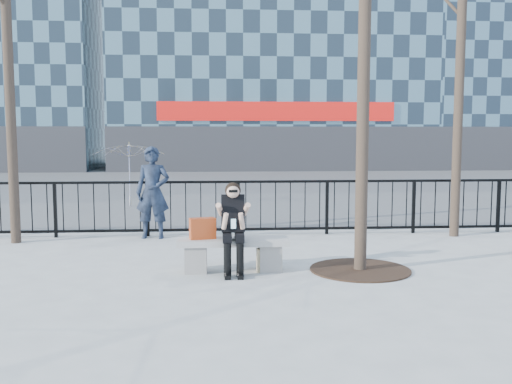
{
  "coord_description": "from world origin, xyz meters",
  "views": [
    {
      "loc": [
        -0.25,
        -8.34,
        2.05
      ],
      "look_at": [
        0.4,
        0.8,
        1.1
      ],
      "focal_mm": 40.0,
      "sensor_mm": 36.0,
      "label": 1
    }
  ],
  "objects": [
    {
      "name": "ground",
      "position": [
        0.0,
        0.0,
        0.0
      ],
      "size": [
        120.0,
        120.0,
        0.0
      ],
      "primitive_type": "plane",
      "color": "gray",
      "rests_on": "ground"
    },
    {
      "name": "railing",
      "position": [
        0.0,
        3.0,
        0.55
      ],
      "size": [
        14.0,
        0.06,
        1.1
      ],
      "color": "black",
      "rests_on": "ground"
    },
    {
      "name": "seated_woman",
      "position": [
        0.0,
        -0.16,
        0.67
      ],
      "size": [
        0.5,
        0.64,
        1.34
      ],
      "color": "black",
      "rests_on": "ground"
    },
    {
      "name": "tree_grate",
      "position": [
        1.9,
        -0.1,
        0.01
      ],
      "size": [
        1.5,
        1.5,
        0.02
      ],
      "primitive_type": "cylinder",
      "color": "black",
      "rests_on": "ground"
    },
    {
      "name": "handbag",
      "position": [
        -0.45,
        0.02,
        0.64
      ],
      "size": [
        0.41,
        0.26,
        0.31
      ],
      "primitive_type": "cube",
      "rotation": [
        0.0,
        0.0,
        0.22
      ],
      "color": "#AA3914",
      "rests_on": "bench_main"
    },
    {
      "name": "bench_main",
      "position": [
        0.0,
        0.0,
        0.3
      ],
      "size": [
        1.65,
        0.46,
        0.49
      ],
      "color": "slate",
      "rests_on": "ground"
    },
    {
      "name": "street_surface",
      "position": [
        0.0,
        15.0,
        0.0
      ],
      "size": [
        60.0,
        23.0,
        0.01
      ],
      "primitive_type": "cube",
      "color": "#474747",
      "rests_on": "ground"
    },
    {
      "name": "shopping_bag",
      "position": [
        0.53,
        -0.09,
        0.18
      ],
      "size": [
        0.37,
        0.15,
        0.35
      ],
      "primitive_type": "cube",
      "rotation": [
        0.0,
        0.0,
        0.03
      ],
      "color": "beige",
      "rests_on": "ground"
    },
    {
      "name": "standing_man",
      "position": [
        -1.47,
        2.8,
        0.9
      ],
      "size": [
        0.69,
        0.48,
        1.8
      ],
      "primitive_type": "imported",
      "rotation": [
        0.0,
        0.0,
        -0.08
      ],
      "color": "black",
      "rests_on": "ground"
    },
    {
      "name": "vendor_umbrella",
      "position": [
        -2.63,
        7.64,
        0.91
      ],
      "size": [
        2.32,
        2.36,
        1.82
      ],
      "primitive_type": "imported",
      "rotation": [
        0.0,
        0.0,
        0.19
      ],
      "color": "gold",
      "rests_on": "ground"
    }
  ]
}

